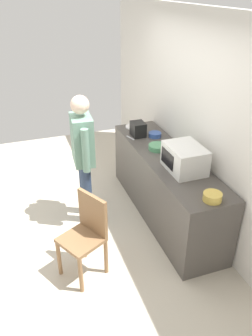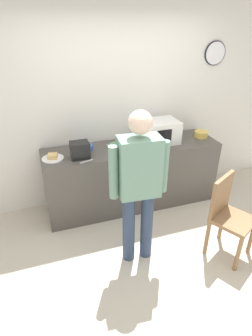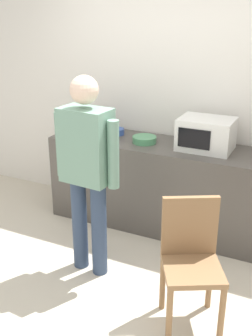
{
  "view_description": "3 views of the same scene",
  "coord_description": "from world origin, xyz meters",
  "px_view_note": "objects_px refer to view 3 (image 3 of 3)",
  "views": [
    {
      "loc": [
        3.49,
        -0.5,
        2.82
      ],
      "look_at": [
        0.06,
        0.69,
        0.79
      ],
      "focal_mm": 35.73,
      "sensor_mm": 36.0,
      "label": 1
    },
    {
      "loc": [
        -1.02,
        -1.93,
        2.37
      ],
      "look_at": [
        -0.12,
        0.78,
        0.83
      ],
      "focal_mm": 29.51,
      "sensor_mm": 36.0,
      "label": 2
    },
    {
      "loc": [
        1.45,
        -2.43,
        2.17
      ],
      "look_at": [
        -0.1,
        0.77,
        0.77
      ],
      "focal_mm": 44.27,
      "sensor_mm": 36.0,
      "label": 3
    }
  ],
  "objects_px": {
    "sandwich_plate": "(73,131)",
    "spoon_utensil": "(94,142)",
    "cereal_bowl": "(116,132)",
    "wooden_chair": "(191,257)",
    "fork_utensil": "(149,137)",
    "person_standing": "(87,164)",
    "mixing_bowl": "(144,140)",
    "toaster": "(96,129)",
    "microwave": "(206,134)"
  },
  "relations": [
    {
      "from": "toaster",
      "to": "fork_utensil",
      "type": "distance_m",
      "value": 0.55
    },
    {
      "from": "fork_utensil",
      "to": "toaster",
      "type": "bearing_deg",
      "value": -151.4
    },
    {
      "from": "fork_utensil",
      "to": "sandwich_plate",
      "type": "bearing_deg",
      "value": -166.16
    },
    {
      "from": "sandwich_plate",
      "to": "fork_utensil",
      "type": "height_order",
      "value": "sandwich_plate"
    },
    {
      "from": "sandwich_plate",
      "to": "wooden_chair",
      "type": "xyz_separation_m",
      "value": [
        1.7,
        -1.16,
        -0.39
      ]
    },
    {
      "from": "sandwich_plate",
      "to": "person_standing",
      "type": "distance_m",
      "value": 1.21
    },
    {
      "from": "spoon_utensil",
      "to": "sandwich_plate",
      "type": "bearing_deg",
      "value": 152.32
    },
    {
      "from": "microwave",
      "to": "cereal_bowl",
      "type": "xyz_separation_m",
      "value": [
        -0.99,
        0.06,
        -0.12
      ]
    },
    {
      "from": "cereal_bowl",
      "to": "fork_utensil",
      "type": "relative_size",
      "value": 1.06
    },
    {
      "from": "cereal_bowl",
      "to": "person_standing",
      "type": "bearing_deg",
      "value": -74.53
    },
    {
      "from": "microwave",
      "to": "cereal_bowl",
      "type": "height_order",
      "value": "microwave"
    },
    {
      "from": "microwave",
      "to": "cereal_bowl",
      "type": "relative_size",
      "value": 2.78
    },
    {
      "from": "sandwich_plate",
      "to": "toaster",
      "type": "distance_m",
      "value": 0.34
    },
    {
      "from": "cereal_bowl",
      "to": "person_standing",
      "type": "xyz_separation_m",
      "value": [
        0.3,
        -1.1,
        0.06
      ]
    },
    {
      "from": "person_standing",
      "to": "cereal_bowl",
      "type": "bearing_deg",
      "value": 105.47
    },
    {
      "from": "toaster",
      "to": "spoon_utensil",
      "type": "relative_size",
      "value": 1.29
    },
    {
      "from": "spoon_utensil",
      "to": "wooden_chair",
      "type": "bearing_deg",
      "value": -36.12
    },
    {
      "from": "microwave",
      "to": "spoon_utensil",
      "type": "height_order",
      "value": "microwave"
    },
    {
      "from": "mixing_bowl",
      "to": "fork_utensil",
      "type": "distance_m",
      "value": 0.18
    },
    {
      "from": "spoon_utensil",
      "to": "toaster",
      "type": "bearing_deg",
      "value": 109.01
    },
    {
      "from": "fork_utensil",
      "to": "wooden_chair",
      "type": "xyz_separation_m",
      "value": [
        0.9,
        -1.36,
        -0.38
      ]
    },
    {
      "from": "microwave",
      "to": "person_standing",
      "type": "height_order",
      "value": "person_standing"
    },
    {
      "from": "sandwich_plate",
      "to": "fork_utensil",
      "type": "relative_size",
      "value": 1.54
    },
    {
      "from": "microwave",
      "to": "toaster",
      "type": "distance_m",
      "value": 1.11
    },
    {
      "from": "mixing_bowl",
      "to": "wooden_chair",
      "type": "height_order",
      "value": "mixing_bowl"
    },
    {
      "from": "cereal_bowl",
      "to": "wooden_chair",
      "type": "xyz_separation_m",
      "value": [
        1.26,
        -1.31,
        -0.4
      ]
    },
    {
      "from": "fork_utensil",
      "to": "person_standing",
      "type": "xyz_separation_m",
      "value": [
        -0.06,
        -1.15,
        0.09
      ]
    },
    {
      "from": "person_standing",
      "to": "wooden_chair",
      "type": "height_order",
      "value": "person_standing"
    },
    {
      "from": "mixing_bowl",
      "to": "toaster",
      "type": "height_order",
      "value": "toaster"
    },
    {
      "from": "sandwich_plate",
      "to": "spoon_utensil",
      "type": "xyz_separation_m",
      "value": [
        0.37,
        -0.19,
        -0.02
      ]
    },
    {
      "from": "cereal_bowl",
      "to": "toaster",
      "type": "relative_size",
      "value": 0.82
    },
    {
      "from": "cereal_bowl",
      "to": "wooden_chair",
      "type": "bearing_deg",
      "value": -46.14
    },
    {
      "from": "fork_utensil",
      "to": "person_standing",
      "type": "height_order",
      "value": "person_standing"
    },
    {
      "from": "sandwich_plate",
      "to": "cereal_bowl",
      "type": "distance_m",
      "value": 0.46
    },
    {
      "from": "fork_utensil",
      "to": "wooden_chair",
      "type": "height_order",
      "value": "wooden_chair"
    },
    {
      "from": "fork_utensil",
      "to": "mixing_bowl",
      "type": "bearing_deg",
      "value": -81.81
    },
    {
      "from": "cereal_bowl",
      "to": "fork_utensil",
      "type": "xyz_separation_m",
      "value": [
        0.36,
        0.05,
        -0.03
      ]
    },
    {
      "from": "microwave",
      "to": "person_standing",
      "type": "bearing_deg",
      "value": -123.28
    },
    {
      "from": "mixing_bowl",
      "to": "spoon_utensil",
      "type": "relative_size",
      "value": 1.41
    },
    {
      "from": "cereal_bowl",
      "to": "mixing_bowl",
      "type": "height_order",
      "value": "mixing_bowl"
    },
    {
      "from": "fork_utensil",
      "to": "person_standing",
      "type": "distance_m",
      "value": 1.15
    },
    {
      "from": "microwave",
      "to": "toaster",
      "type": "bearing_deg",
      "value": -172.29
    },
    {
      "from": "cereal_bowl",
      "to": "spoon_utensil",
      "type": "height_order",
      "value": "cereal_bowl"
    },
    {
      "from": "microwave",
      "to": "fork_utensil",
      "type": "bearing_deg",
      "value": 170.08
    },
    {
      "from": "spoon_utensil",
      "to": "person_standing",
      "type": "relative_size",
      "value": 0.1
    },
    {
      "from": "microwave",
      "to": "spoon_utensil",
      "type": "distance_m",
      "value": 1.1
    },
    {
      "from": "spoon_utensil",
      "to": "person_standing",
      "type": "height_order",
      "value": "person_standing"
    },
    {
      "from": "person_standing",
      "to": "wooden_chair",
      "type": "relative_size",
      "value": 1.8
    },
    {
      "from": "toaster",
      "to": "wooden_chair",
      "type": "height_order",
      "value": "toaster"
    },
    {
      "from": "mixing_bowl",
      "to": "toaster",
      "type": "distance_m",
      "value": 0.51
    }
  ]
}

